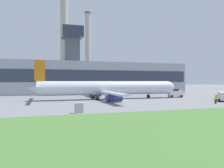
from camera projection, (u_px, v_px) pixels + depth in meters
name	position (u px, v px, depth m)	size (l,w,h in m)	color
ground_plane	(119.00, 100.00, 48.59)	(400.00, 400.00, 0.00)	gray
terminal_building	(90.00, 77.00, 76.13)	(70.11, 10.39, 22.64)	#9EA3AD
smokestack_left	(64.00, 43.00, 97.57)	(3.80, 3.80, 42.41)	#B2A899
smokestack_right	(88.00, 51.00, 104.21)	(2.95, 2.95, 37.31)	#B2A899
airplane	(107.00, 88.00, 51.98)	(35.90, 30.57, 8.88)	silver
pushback_tug	(175.00, 94.00, 57.76)	(4.01, 3.08, 2.23)	white
baggage_truck	(224.00, 97.00, 46.73)	(5.26, 6.40, 1.98)	#232328
ground_crew_person	(216.00, 99.00, 41.37)	(0.48, 0.48, 1.71)	#23283D
utility_cabinet	(79.00, 108.00, 29.36)	(1.13, 0.68, 1.36)	#B2B7B2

